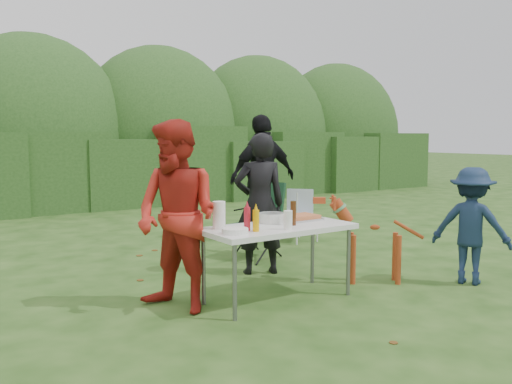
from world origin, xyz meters
TOP-DOWN VIEW (x-y plane):
  - ground at (0.00, 0.00)m, footprint 80.00×80.00m
  - hedge_row at (0.00, 8.00)m, footprint 22.00×1.40m
  - shrub_backdrop at (0.00, 9.60)m, footprint 20.00×2.60m
  - folding_table at (0.23, 0.30)m, footprint 1.50×0.70m
  - person_cook at (0.67, 1.25)m, footprint 0.70×0.59m
  - person_red_jacket at (-0.73, 0.56)m, footprint 0.94×1.05m
  - person_black_puffy at (1.89, 2.92)m, footprint 1.15×0.50m
  - child at (2.33, -0.41)m, footprint 0.79×0.95m
  - dog at (1.49, 0.21)m, footprint 1.03×0.90m
  - camping_chair at (1.12, 1.96)m, footprint 0.81×0.81m
  - lawn_chair at (2.27, 2.52)m, footprint 0.66×0.66m
  - food_tray at (0.60, 0.45)m, footprint 0.45×0.30m
  - focaccia_bread at (0.60, 0.45)m, footprint 0.40×0.26m
  - mustard_bottle at (-0.13, 0.16)m, footprint 0.06×0.06m
  - ketchup_bottle at (-0.18, 0.24)m, footprint 0.06×0.06m
  - beer_bottle at (0.36, 0.24)m, footprint 0.06×0.06m
  - paper_towel_roll at (-0.33, 0.49)m, footprint 0.12×0.12m
  - cup_stack at (0.17, 0.07)m, footprint 0.08×0.08m
  - pasta_bowl at (0.28, 0.49)m, footprint 0.26×0.26m
  - plate_stack at (-0.35, 0.18)m, footprint 0.24×0.24m

SIDE VIEW (x-z plane):
  - ground at x=0.00m, z-range 0.00..0.00m
  - lawn_chair at x=2.27m, z-range 0.00..0.79m
  - dog at x=1.49m, z-range 0.00..0.94m
  - camping_chair at x=1.12m, z-range 0.00..1.00m
  - child at x=2.33m, z-range 0.00..1.28m
  - folding_table at x=0.23m, z-range 0.32..1.06m
  - food_tray at x=0.60m, z-range 0.74..0.76m
  - plate_stack at x=-0.35m, z-range 0.74..0.79m
  - focaccia_bread at x=0.60m, z-range 0.76..0.80m
  - pasta_bowl at x=0.28m, z-range 0.74..0.84m
  - person_cook at x=0.67m, z-range 0.00..1.65m
  - cup_stack at x=0.17m, z-range 0.74..0.92m
  - mustard_bottle at x=-0.13m, z-range 0.74..0.94m
  - hedge_row at x=0.00m, z-range 0.00..1.70m
  - ketchup_bottle at x=-0.18m, z-range 0.74..0.96m
  - beer_bottle at x=0.36m, z-range 0.74..0.98m
  - paper_towel_roll at x=-0.33m, z-range 0.74..1.00m
  - person_red_jacket at x=-0.73m, z-range 0.00..1.77m
  - person_black_puffy at x=1.89m, z-range 0.00..1.94m
  - shrub_backdrop at x=0.00m, z-range 0.00..3.20m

